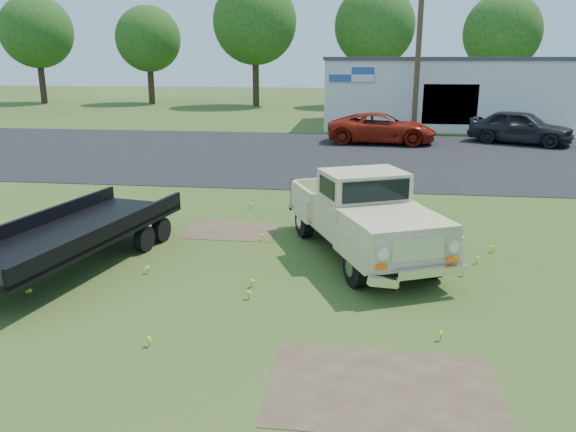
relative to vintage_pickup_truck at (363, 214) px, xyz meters
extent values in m
plane|color=#304C18|center=(-1.20, -2.12, -0.93)|extent=(140.00, 140.00, 0.00)
cube|color=black|center=(-1.20, 12.88, -0.93)|extent=(90.00, 14.00, 0.02)
cube|color=#4D3929|center=(0.30, -5.12, -0.93)|extent=(3.00, 2.00, 0.01)
cube|color=#4D3929|center=(-3.20, 1.38, -0.93)|extent=(2.20, 1.60, 0.01)
cube|color=white|center=(4.80, 24.88, 1.07)|extent=(14.00, 8.00, 4.00)
cube|color=#3F3F44|center=(4.80, 24.88, 3.12)|extent=(14.20, 8.20, 0.20)
cube|color=black|center=(4.80, 20.93, 0.67)|extent=(3.00, 0.10, 2.20)
cube|color=silver|center=(-0.70, 20.83, 2.27)|extent=(2.50, 0.08, 0.80)
cylinder|color=#483621|center=(2.80, 19.88, 3.57)|extent=(0.30, 0.30, 9.00)
cylinder|color=#392619|center=(-29.20, 37.88, 0.87)|extent=(0.56, 0.56, 3.60)
sphere|color=#1A4413|center=(-29.20, 37.88, 5.39)|extent=(6.40, 6.40, 6.40)
cylinder|color=#392619|center=(-19.20, 38.88, 0.69)|extent=(0.56, 0.56, 3.24)
sphere|color=#1A4413|center=(-19.20, 38.88, 4.75)|extent=(5.76, 5.76, 5.76)
cylinder|color=#392619|center=(-9.20, 37.38, 1.05)|extent=(0.56, 0.56, 3.96)
sphere|color=#1A4413|center=(-9.20, 37.38, 6.02)|extent=(7.04, 7.04, 7.04)
cylinder|color=#392619|center=(0.80, 38.38, 0.96)|extent=(0.56, 0.56, 3.78)
sphere|color=#1A4413|center=(0.80, 38.38, 5.70)|extent=(6.72, 6.72, 6.72)
cylinder|color=#392619|center=(10.80, 36.88, 0.78)|extent=(0.56, 0.56, 3.42)
sphere|color=#1A4413|center=(10.80, 36.88, 5.07)|extent=(6.08, 6.08, 6.08)
imported|color=maroon|center=(0.95, 16.57, -0.20)|extent=(5.42, 2.76, 1.47)
imported|color=black|center=(7.69, 17.21, -0.11)|extent=(5.18, 3.92, 1.64)
camera|label=1|loc=(-0.12, -11.63, 3.23)|focal=35.00mm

